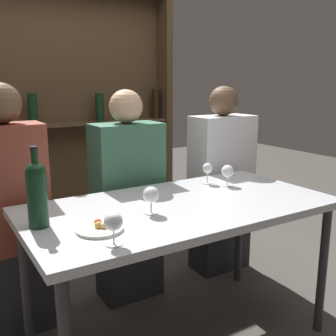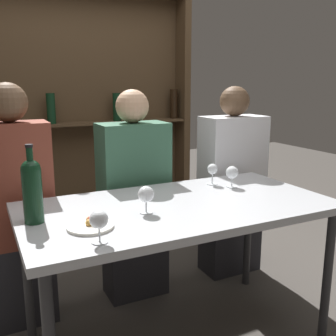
# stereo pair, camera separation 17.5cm
# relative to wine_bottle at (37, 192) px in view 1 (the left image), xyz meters

# --- Properties ---
(dining_table) EXTENTS (1.45, 0.75, 0.72)m
(dining_table) POSITION_rel_wine_bottle_xyz_m (0.64, -0.04, -0.21)
(dining_table) COLOR #B7BABF
(dining_table) RESTS_ON ground_plane
(wine_rack_wall) EXTENTS (1.86, 0.21, 2.23)m
(wine_rack_wall) POSITION_rel_wine_bottle_xyz_m (0.64, 1.65, 0.26)
(wine_rack_wall) COLOR #4C3823
(wine_rack_wall) RESTS_ON ground_plane
(wine_bottle) EXTENTS (0.08, 0.08, 0.32)m
(wine_bottle) POSITION_rel_wine_bottle_xyz_m (0.00, 0.00, 0.00)
(wine_bottle) COLOR black
(wine_bottle) RESTS_ON dining_table
(wine_glass_0) EXTENTS (0.07, 0.07, 0.12)m
(wine_glass_0) POSITION_rel_wine_bottle_xyz_m (0.45, -0.09, -0.06)
(wine_glass_0) COLOR silver
(wine_glass_0) RESTS_ON dining_table
(wine_glass_1) EXTENTS (0.07, 0.07, 0.12)m
(wine_glass_1) POSITION_rel_wine_bottle_xyz_m (0.18, -0.32, -0.06)
(wine_glass_1) COLOR silver
(wine_glass_1) RESTS_ON dining_table
(wine_glass_2) EXTENTS (0.07, 0.07, 0.12)m
(wine_glass_2) POSITION_rel_wine_bottle_xyz_m (1.04, 0.10, -0.07)
(wine_glass_2) COLOR silver
(wine_glass_2) RESTS_ON dining_table
(wine_glass_3) EXTENTS (0.06, 0.06, 0.12)m
(wine_glass_3) POSITION_rel_wine_bottle_xyz_m (0.98, 0.19, -0.06)
(wine_glass_3) COLOR silver
(wine_glass_3) RESTS_ON dining_table
(food_plate_0) EXTENTS (0.18, 0.18, 0.04)m
(food_plate_0) POSITION_rel_wine_bottle_xyz_m (0.19, -0.16, -0.14)
(food_plate_0) COLOR silver
(food_plate_0) RESTS_ON dining_table
(seated_person_left) EXTENTS (0.36, 0.22, 1.28)m
(seated_person_left) POSITION_rel_wine_bottle_xyz_m (-0.03, 0.50, -0.26)
(seated_person_left) COLOR #26262B
(seated_person_left) RESTS_ON ground_plane
(seated_person_center) EXTENTS (0.40, 0.22, 1.25)m
(seated_person_center) POSITION_rel_wine_bottle_xyz_m (0.63, 0.50, -0.28)
(seated_person_center) COLOR #26262B
(seated_person_center) RESTS_ON ground_plane
(seated_person_right) EXTENTS (0.42, 0.22, 1.26)m
(seated_person_right) POSITION_rel_wine_bottle_xyz_m (1.33, 0.50, -0.28)
(seated_person_right) COLOR #26262B
(seated_person_right) RESTS_ON ground_plane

